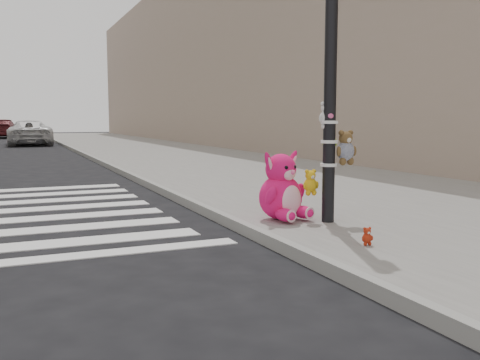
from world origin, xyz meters
name	(u,v)px	position (x,y,z in m)	size (l,w,h in m)	color
ground	(177,301)	(0.00, 0.00, 0.00)	(120.00, 120.00, 0.00)	black
sidewalk_near	(243,168)	(5.00, 10.00, 0.07)	(7.00, 80.00, 0.14)	slate
curb_edge	(124,173)	(1.55, 10.00, 0.07)	(0.12, 80.00, 0.15)	gray
bld_near	(264,47)	(10.50, 20.00, 5.00)	(5.00, 60.00, 10.00)	gray
signal_pole	(332,93)	(2.63, 1.81, 1.81)	(0.69, 0.48, 4.00)	black
pink_bunny	(282,191)	(2.12, 2.17, 0.52)	(0.74, 0.81, 0.94)	#F3146A
red_teddy	(367,236)	(2.26, 0.50, 0.24)	(0.14, 0.09, 0.20)	#AC2711
car_white_near	(29,133)	(-0.12, 28.91, 0.70)	(2.34, 5.07, 1.41)	silver
car_maroon_near	(3,129)	(-1.57, 42.47, 0.73)	(2.05, 5.05, 1.47)	maroon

